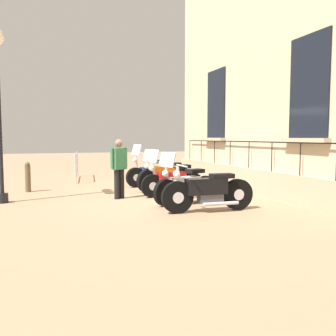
{
  "coord_description": "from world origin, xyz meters",
  "views": [
    {
      "loc": [
        3.53,
        9.45,
        1.65
      ],
      "look_at": [
        0.17,
        0.0,
        0.8
      ],
      "focal_mm": 38.52,
      "sensor_mm": 36.0,
      "label": 1
    }
  ],
  "objects_px": {
    "motorcycle_orange": "(165,176)",
    "motorcycle_white": "(186,186)",
    "crowd_barrier": "(77,165)",
    "motorcycle_blue": "(153,173)",
    "motorcycle_red": "(172,181)",
    "bollard": "(28,177)",
    "motorcycle_black": "(208,192)",
    "pedestrian_standing": "(119,165)"
  },
  "relations": [
    {
      "from": "bollard",
      "to": "pedestrian_standing",
      "type": "bearing_deg",
      "value": 138.1
    },
    {
      "from": "motorcycle_orange",
      "to": "motorcycle_black",
      "type": "relative_size",
      "value": 0.91
    },
    {
      "from": "motorcycle_orange",
      "to": "crowd_barrier",
      "type": "bearing_deg",
      "value": -59.17
    },
    {
      "from": "motorcycle_white",
      "to": "pedestrian_standing",
      "type": "height_order",
      "value": "pedestrian_standing"
    },
    {
      "from": "crowd_barrier",
      "to": "bollard",
      "type": "distance_m",
      "value": 3.24
    },
    {
      "from": "motorcycle_red",
      "to": "motorcycle_black",
      "type": "relative_size",
      "value": 0.88
    },
    {
      "from": "motorcycle_blue",
      "to": "motorcycle_white",
      "type": "height_order",
      "value": "motorcycle_blue"
    },
    {
      "from": "motorcycle_red",
      "to": "bollard",
      "type": "bearing_deg",
      "value": -29.87
    },
    {
      "from": "bollard",
      "to": "pedestrian_standing",
      "type": "height_order",
      "value": "pedestrian_standing"
    },
    {
      "from": "pedestrian_standing",
      "to": "motorcycle_red",
      "type": "bearing_deg",
      "value": 176.45
    },
    {
      "from": "crowd_barrier",
      "to": "motorcycle_blue",
      "type": "bearing_deg",
      "value": 129.52
    },
    {
      "from": "motorcycle_red",
      "to": "bollard",
      "type": "relative_size",
      "value": 2.08
    },
    {
      "from": "motorcycle_orange",
      "to": "bollard",
      "type": "distance_m",
      "value": 4.16
    },
    {
      "from": "crowd_barrier",
      "to": "motorcycle_red",
      "type": "bearing_deg",
      "value": 113.48
    },
    {
      "from": "motorcycle_orange",
      "to": "motorcycle_black",
      "type": "distance_m",
      "value": 3.34
    },
    {
      "from": "motorcycle_red",
      "to": "motorcycle_white",
      "type": "xyz_separation_m",
      "value": [
        0.06,
        1.16,
        -0.01
      ]
    },
    {
      "from": "motorcycle_orange",
      "to": "motorcycle_white",
      "type": "bearing_deg",
      "value": 84.62
    },
    {
      "from": "crowd_barrier",
      "to": "pedestrian_standing",
      "type": "distance_m",
      "value": 4.93
    },
    {
      "from": "bollard",
      "to": "pedestrian_standing",
      "type": "xyz_separation_m",
      "value": [
        -2.36,
        2.12,
        0.44
      ]
    },
    {
      "from": "bollard",
      "to": "motorcycle_blue",
      "type": "bearing_deg",
      "value": -179.94
    },
    {
      "from": "motorcycle_orange",
      "to": "pedestrian_standing",
      "type": "height_order",
      "value": "pedestrian_standing"
    },
    {
      "from": "motorcycle_white",
      "to": "pedestrian_standing",
      "type": "xyz_separation_m",
      "value": [
        1.43,
        -1.26,
        0.47
      ]
    },
    {
      "from": "motorcycle_red",
      "to": "motorcycle_white",
      "type": "relative_size",
      "value": 1.0
    },
    {
      "from": "motorcycle_white",
      "to": "pedestrian_standing",
      "type": "distance_m",
      "value": 1.96
    },
    {
      "from": "motorcycle_white",
      "to": "crowd_barrier",
      "type": "height_order",
      "value": "motorcycle_white"
    },
    {
      "from": "crowd_barrier",
      "to": "motorcycle_orange",
      "type": "bearing_deg",
      "value": 120.83
    },
    {
      "from": "motorcycle_white",
      "to": "crowd_barrier",
      "type": "distance_m",
      "value": 6.48
    },
    {
      "from": "motorcycle_red",
      "to": "motorcycle_orange",
      "type": "bearing_deg",
      "value": -97.95
    },
    {
      "from": "motorcycle_blue",
      "to": "motorcycle_black",
      "type": "distance_m",
      "value": 4.46
    },
    {
      "from": "motorcycle_white",
      "to": "motorcycle_black",
      "type": "relative_size",
      "value": 0.88
    },
    {
      "from": "motorcycle_red",
      "to": "crowd_barrier",
      "type": "bearing_deg",
      "value": -66.52
    },
    {
      "from": "motorcycle_blue",
      "to": "pedestrian_standing",
      "type": "bearing_deg",
      "value": 52.98
    },
    {
      "from": "motorcycle_blue",
      "to": "motorcycle_black",
      "type": "bearing_deg",
      "value": 88.87
    },
    {
      "from": "pedestrian_standing",
      "to": "bollard",
      "type": "bearing_deg",
      "value": -41.9
    },
    {
      "from": "motorcycle_red",
      "to": "pedestrian_standing",
      "type": "height_order",
      "value": "pedestrian_standing"
    },
    {
      "from": "motorcycle_black",
      "to": "motorcycle_orange",
      "type": "bearing_deg",
      "value": -92.22
    },
    {
      "from": "motorcycle_blue",
      "to": "pedestrian_standing",
      "type": "height_order",
      "value": "pedestrian_standing"
    },
    {
      "from": "motorcycle_black",
      "to": "bollard",
      "type": "distance_m",
      "value": 5.91
    },
    {
      "from": "motorcycle_black",
      "to": "pedestrian_standing",
      "type": "height_order",
      "value": "pedestrian_standing"
    },
    {
      "from": "crowd_barrier",
      "to": "pedestrian_standing",
      "type": "height_order",
      "value": "pedestrian_standing"
    },
    {
      "from": "motorcycle_red",
      "to": "pedestrian_standing",
      "type": "relative_size",
      "value": 1.19
    },
    {
      "from": "motorcycle_blue",
      "to": "motorcycle_black",
      "type": "xyz_separation_m",
      "value": [
        0.09,
        4.46,
        0.02
      ]
    }
  ]
}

